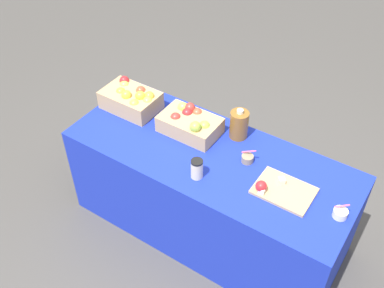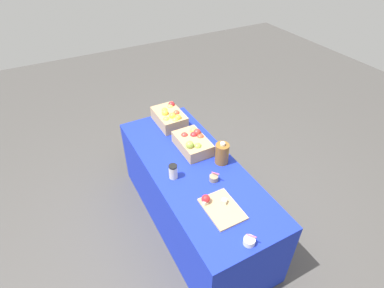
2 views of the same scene
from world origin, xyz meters
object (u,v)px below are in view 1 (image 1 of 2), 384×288
apple_crate_left (131,99)px  apple_crate_middle (190,123)px  cutting_board_front (280,190)px  cider_jug (239,124)px  sample_bowl_near (340,213)px  sample_bowl_mid (247,158)px  coffee_cup (197,169)px

apple_crate_left → apple_crate_middle: size_ratio=1.00×
cutting_board_front → apple_crate_middle: bearing=167.0°
cider_jug → apple_crate_middle: bearing=-155.2°
cutting_board_front → apple_crate_left: bearing=172.7°
apple_crate_left → cider_jug: 0.80m
apple_crate_middle → cider_jug: size_ratio=1.82×
cutting_board_front → sample_bowl_near: size_ratio=3.60×
apple_crate_middle → cider_jug: bearing=24.8°
apple_crate_middle → sample_bowl_mid: bearing=-6.0°
apple_crate_left → cutting_board_front: 1.25m
cider_jug → sample_bowl_mid: bearing=-47.5°
cutting_board_front → coffee_cup: bearing=-161.1°
cutting_board_front → sample_bowl_mid: (-0.28, 0.12, 0.01)m
sample_bowl_mid → coffee_cup: 0.35m
apple_crate_left → sample_bowl_near: 1.60m
cutting_board_front → sample_bowl_mid: size_ratio=3.45×
apple_crate_left → sample_bowl_near: bearing=-5.1°
cutting_board_front → coffee_cup: size_ratio=2.59×
sample_bowl_near → cider_jug: cider_jug is taller
sample_bowl_mid → cutting_board_front: bearing=-23.7°
apple_crate_left → sample_bowl_near: (1.59, -0.14, -0.05)m
apple_crate_left → coffee_cup: 0.83m
apple_crate_left → cider_jug: bearing=10.6°
apple_crate_left → sample_bowl_mid: bearing=-2.1°
apple_crate_middle → coffee_cup: apple_crate_middle is taller
sample_bowl_mid → cider_jug: 0.26m
coffee_cup → cutting_board_front: bearing=18.9°
sample_bowl_near → sample_bowl_mid: (-0.64, 0.11, 0.00)m
sample_bowl_mid → cider_jug: cider_jug is taller
cutting_board_front → sample_bowl_near: (0.36, 0.02, 0.01)m
cutting_board_front → sample_bowl_near: 0.36m
sample_bowl_mid → coffee_cup: size_ratio=0.75×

